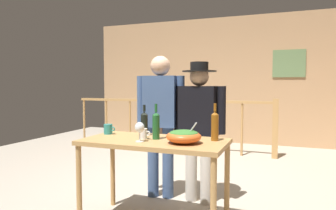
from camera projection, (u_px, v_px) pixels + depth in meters
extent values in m
plane|color=#9E9384|center=(175.00, 186.00, 3.97)|extent=(8.73, 8.73, 0.00)
cube|color=tan|center=(225.00, 80.00, 7.01)|extent=(6.35, 0.10, 2.84)
cube|color=#648254|center=(289.00, 63.00, 6.44)|extent=(0.65, 0.03, 0.57)
cylinder|color=#B2844C|center=(84.00, 122.00, 6.92)|extent=(0.04, 0.04, 0.97)
cylinder|color=#B2844C|center=(106.00, 123.00, 6.72)|extent=(0.04, 0.04, 0.97)
cylinder|color=#B2844C|center=(130.00, 124.00, 6.51)|extent=(0.04, 0.04, 0.97)
cylinder|color=#B2844C|center=(155.00, 125.00, 6.30)|extent=(0.04, 0.04, 0.97)
cylinder|color=#B2844C|center=(182.00, 127.00, 6.09)|extent=(0.04, 0.04, 0.97)
cylinder|color=#B2844C|center=(211.00, 128.00, 5.88)|extent=(0.04, 0.04, 0.97)
cylinder|color=#B2844C|center=(242.00, 130.00, 5.67)|extent=(0.04, 0.04, 0.97)
cylinder|color=#B2844C|center=(275.00, 131.00, 5.46)|extent=(0.04, 0.04, 0.97)
cube|color=#B2844C|center=(168.00, 101.00, 6.16)|extent=(4.16, 0.07, 0.05)
cube|color=#B2844C|center=(275.00, 129.00, 5.46)|extent=(0.10, 0.10, 1.07)
cube|color=#38281E|center=(172.00, 131.00, 7.17)|extent=(0.90, 0.40, 0.49)
cube|color=black|center=(172.00, 120.00, 7.15)|extent=(0.20, 0.12, 0.02)
cylinder|color=black|center=(172.00, 118.00, 7.15)|extent=(0.03, 0.03, 0.08)
cube|color=black|center=(171.00, 110.00, 7.11)|extent=(0.48, 0.06, 0.28)
cube|color=black|center=(171.00, 110.00, 7.09)|extent=(0.44, 0.01, 0.25)
cube|color=#B2844C|center=(154.00, 142.00, 2.82)|extent=(1.32, 0.66, 0.04)
cylinder|color=#B2844C|center=(79.00, 187.00, 2.79)|extent=(0.05, 0.05, 0.77)
cylinder|color=#B2844C|center=(213.00, 206.00, 2.35)|extent=(0.05, 0.05, 0.77)
cylinder|color=#B2844C|center=(113.00, 170.00, 3.34)|extent=(0.05, 0.05, 0.77)
cylinder|color=#B2844C|center=(227.00, 183.00, 2.89)|extent=(0.05, 0.05, 0.77)
ellipsoid|color=#DB5B23|center=(184.00, 137.00, 2.64)|extent=(0.31, 0.31, 0.11)
ellipsoid|color=#38702D|center=(184.00, 133.00, 2.64)|extent=(0.25, 0.25, 0.05)
cylinder|color=silver|center=(191.00, 131.00, 2.61)|extent=(0.11, 0.01, 0.16)
cylinder|color=silver|center=(140.00, 141.00, 2.71)|extent=(0.08, 0.08, 0.01)
cylinder|color=silver|center=(140.00, 136.00, 2.71)|extent=(0.01, 0.01, 0.08)
ellipsoid|color=silver|center=(140.00, 127.00, 2.70)|extent=(0.09, 0.09, 0.09)
cylinder|color=#1E5628|center=(156.00, 127.00, 2.83)|extent=(0.07, 0.07, 0.22)
cone|color=#1E5628|center=(156.00, 114.00, 2.82)|extent=(0.07, 0.07, 0.03)
cylinder|color=#1E5628|center=(156.00, 108.00, 2.82)|extent=(0.03, 0.03, 0.08)
cylinder|color=brown|center=(215.00, 128.00, 2.76)|extent=(0.07, 0.07, 0.23)
cone|color=brown|center=(215.00, 113.00, 2.75)|extent=(0.07, 0.07, 0.03)
cylinder|color=brown|center=(215.00, 107.00, 2.74)|extent=(0.03, 0.03, 0.07)
cylinder|color=black|center=(144.00, 125.00, 3.04)|extent=(0.07, 0.07, 0.21)
cone|color=black|center=(144.00, 113.00, 3.03)|extent=(0.07, 0.07, 0.03)
cylinder|color=black|center=(144.00, 108.00, 3.03)|extent=(0.03, 0.03, 0.07)
cylinder|color=white|center=(143.00, 134.00, 2.84)|extent=(0.07, 0.07, 0.10)
torus|color=white|center=(148.00, 134.00, 2.83)|extent=(0.05, 0.01, 0.05)
cylinder|color=teal|center=(108.00, 129.00, 3.13)|extent=(0.09, 0.09, 0.10)
torus|color=teal|center=(113.00, 129.00, 3.11)|extent=(0.05, 0.01, 0.05)
cylinder|color=#3D5684|center=(168.00, 162.00, 3.56)|extent=(0.13, 0.13, 0.83)
cylinder|color=#3D5684|center=(153.00, 161.00, 3.61)|extent=(0.13, 0.13, 0.83)
cube|color=#3D5684|center=(160.00, 101.00, 3.54)|extent=(0.40, 0.27, 0.59)
cylinder|color=#3D5684|center=(181.00, 100.00, 3.48)|extent=(0.09, 0.09, 0.56)
cylinder|color=#3D5684|center=(141.00, 100.00, 3.59)|extent=(0.09, 0.09, 0.56)
sphere|color=#D8A884|center=(160.00, 66.00, 3.51)|extent=(0.23, 0.23, 0.23)
cylinder|color=beige|center=(206.00, 169.00, 3.38)|extent=(0.13, 0.13, 0.76)
cylinder|color=beige|center=(191.00, 167.00, 3.47)|extent=(0.13, 0.13, 0.76)
cube|color=black|center=(199.00, 111.00, 3.38)|extent=(0.44, 0.27, 0.54)
cylinder|color=black|center=(222.00, 110.00, 3.26)|extent=(0.09, 0.09, 0.51)
cylinder|color=black|center=(178.00, 108.00, 3.50)|extent=(0.09, 0.09, 0.51)
sphere|color=beige|center=(199.00, 77.00, 3.36)|extent=(0.21, 0.21, 0.21)
cylinder|color=black|center=(199.00, 71.00, 3.35)|extent=(0.38, 0.38, 0.01)
cylinder|color=black|center=(199.00, 67.00, 3.35)|extent=(0.20, 0.20, 0.10)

